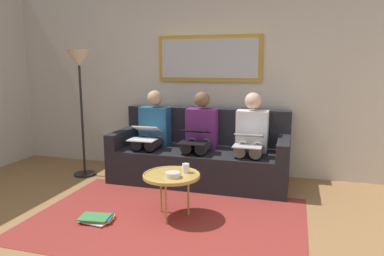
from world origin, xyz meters
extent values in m
cube|color=beige|center=(0.00, -2.60, 1.30)|extent=(6.00, 0.12, 2.60)
cube|color=maroon|center=(0.00, -0.85, 0.00)|extent=(2.60, 1.80, 0.01)
cube|color=black|center=(0.00, -2.05, 0.21)|extent=(2.20, 0.90, 0.42)
cube|color=black|center=(0.00, -2.40, 0.66)|extent=(2.20, 0.20, 0.48)
cube|color=black|center=(-1.03, -2.05, 0.52)|extent=(0.14, 0.90, 0.20)
cube|color=black|center=(1.03, -2.05, 0.52)|extent=(0.14, 0.90, 0.20)
cube|color=#B7892D|center=(0.00, -2.51, 1.55)|extent=(1.41, 0.04, 0.61)
cube|color=#B2B7BC|center=(0.00, -2.48, 1.55)|extent=(1.31, 0.01, 0.51)
cylinder|color=tan|center=(-0.03, -0.90, 0.42)|extent=(0.55, 0.55, 0.03)
torus|color=tan|center=(-0.03, -0.90, 0.44)|extent=(0.55, 0.55, 0.02)
cylinder|color=#B28E42|center=(-0.03, -0.73, 0.21)|extent=(0.02, 0.02, 0.41)
cylinder|color=#B28E42|center=(-0.17, -0.98, 0.21)|extent=(0.02, 0.02, 0.41)
cylinder|color=#B28E42|center=(0.12, -0.98, 0.21)|extent=(0.02, 0.02, 0.41)
cylinder|color=silver|center=(-0.14, -1.00, 0.48)|extent=(0.07, 0.07, 0.09)
cylinder|color=beige|center=(-0.07, -0.82, 0.46)|extent=(0.14, 0.14, 0.05)
cube|color=silver|center=(-0.64, -2.15, 0.67)|extent=(0.38, 0.22, 0.50)
sphere|color=beige|center=(-0.64, -2.15, 1.04)|extent=(0.20, 0.20, 0.20)
cylinder|color=gray|center=(-0.73, -1.94, 0.49)|extent=(0.14, 0.42, 0.14)
cylinder|color=gray|center=(-0.55, -1.94, 0.49)|extent=(0.14, 0.42, 0.14)
cylinder|color=gray|center=(-0.73, -1.73, 0.21)|extent=(0.11, 0.11, 0.42)
cylinder|color=gray|center=(-0.55, -1.73, 0.21)|extent=(0.11, 0.11, 0.42)
cube|color=silver|center=(-0.64, -1.73, 0.57)|extent=(0.32, 0.20, 0.01)
cube|color=silver|center=(-0.64, -1.86, 0.67)|extent=(0.32, 0.20, 0.07)
cube|color=#A5C6EA|center=(-0.64, -1.86, 0.67)|extent=(0.29, 0.17, 0.05)
cube|color=#66236B|center=(0.00, -2.15, 0.67)|extent=(0.38, 0.22, 0.50)
sphere|color=brown|center=(0.00, -2.15, 1.04)|extent=(0.20, 0.20, 0.20)
cylinder|color=#232328|center=(-0.09, -1.94, 0.49)|extent=(0.14, 0.42, 0.14)
cylinder|color=#232328|center=(0.09, -1.94, 0.49)|extent=(0.14, 0.42, 0.14)
cylinder|color=#232328|center=(-0.09, -1.73, 0.21)|extent=(0.11, 0.11, 0.42)
cylinder|color=#232328|center=(0.09, -1.73, 0.21)|extent=(0.11, 0.11, 0.42)
cube|color=black|center=(0.00, -1.73, 0.57)|extent=(0.32, 0.22, 0.01)
cube|color=black|center=(0.00, -1.87, 0.68)|extent=(0.32, 0.22, 0.07)
cube|color=#A5C6EA|center=(0.00, -1.87, 0.68)|extent=(0.29, 0.19, 0.06)
cube|color=#235B84|center=(0.64, -2.15, 0.67)|extent=(0.38, 0.22, 0.50)
sphere|color=tan|center=(0.64, -2.15, 1.04)|extent=(0.20, 0.20, 0.20)
cylinder|color=#232328|center=(0.55, -1.94, 0.49)|extent=(0.14, 0.42, 0.14)
cylinder|color=#232328|center=(0.73, -1.94, 0.49)|extent=(0.14, 0.42, 0.14)
cylinder|color=#232328|center=(0.55, -1.73, 0.21)|extent=(0.11, 0.11, 0.42)
cylinder|color=#232328|center=(0.73, -1.73, 0.21)|extent=(0.11, 0.11, 0.42)
cube|color=white|center=(0.64, -1.73, 0.57)|extent=(0.33, 0.22, 0.01)
cube|color=white|center=(0.64, -1.89, 0.67)|extent=(0.33, 0.21, 0.10)
cube|color=#A5C6EA|center=(0.64, -1.88, 0.68)|extent=(0.30, 0.18, 0.09)
cube|color=red|center=(0.62, -0.62, 0.01)|extent=(0.31, 0.25, 0.01)
cube|color=white|center=(0.63, -0.59, 0.02)|extent=(0.30, 0.23, 0.01)
cube|color=yellow|center=(0.62, -0.62, 0.03)|extent=(0.32, 0.26, 0.01)
cube|color=#33569E|center=(0.62, -0.61, 0.04)|extent=(0.33, 0.27, 0.01)
cube|color=#3D8C4C|center=(0.64, -0.59, 0.05)|extent=(0.31, 0.24, 0.01)
cylinder|color=black|center=(1.55, -1.85, 0.01)|extent=(0.28, 0.28, 0.03)
cylinder|color=black|center=(1.55, -1.85, 0.75)|extent=(0.03, 0.03, 1.50)
cone|color=beige|center=(1.55, -1.85, 1.55)|extent=(0.32, 0.32, 0.22)
camera|label=1|loc=(-1.15, 2.23, 1.49)|focal=33.71mm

